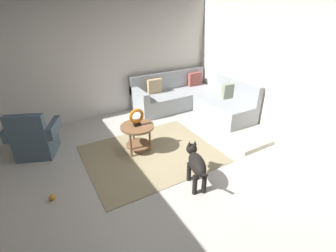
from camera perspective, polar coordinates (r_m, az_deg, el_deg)
name	(u,v)px	position (r m, az deg, el deg)	size (l,w,h in m)	color
ground_plane	(163,180)	(4.00, -1.26, -12.61)	(6.00, 6.00, 0.10)	beige
wall_back	(99,59)	(5.94, -15.86, 14.89)	(6.00, 0.12, 2.70)	silver
wall_right	(298,71)	(5.30, 28.14, 11.40)	(0.12, 6.00, 2.70)	silver
area_rug	(151,154)	(4.52, -3.95, -6.54)	(2.30, 1.90, 0.01)	tan
sectional_couch	(192,99)	(6.26, 5.70, 6.23)	(2.20, 2.25, 0.88)	#9EA3A8
armchair	(35,139)	(4.94, -28.75, -2.73)	(0.97, 0.86, 0.88)	#4C6070
side_table	(138,132)	(4.42, -7.14, -1.34)	(0.60, 0.60, 0.54)	brown
torus_sculpture	(137,117)	(4.29, -7.36, 2.13)	(0.28, 0.08, 0.33)	black
dog_bed_mat	(248,141)	(5.07, 18.22, -3.42)	(0.80, 0.60, 0.09)	beige
dog	(196,164)	(3.65, 6.63, -8.78)	(0.38, 0.82, 0.63)	black
dog_toy_ball	(52,197)	(3.93, -25.55, -14.86)	(0.09, 0.09, 0.09)	orange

